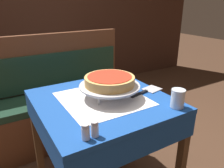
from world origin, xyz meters
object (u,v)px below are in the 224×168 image
salt_shaker (86,132)px  condiment_caddy (57,46)px  dining_table_rear (57,58)px  dining_table_front (103,113)px  pizza_pan_stand (110,86)px  booth_bench (53,110)px  pizza_server (147,91)px  deep_dish_pizza (110,80)px  pepper_shaker (95,129)px  water_glass_near (178,98)px

salt_shaker → condiment_caddy: size_ratio=0.53×
dining_table_rear → condiment_caddy: (0.02, 0.07, 0.15)m
dining_table_front → pizza_pan_stand: pizza_pan_stand is taller
dining_table_rear → booth_bench: (-0.33, -0.82, -0.31)m
condiment_caddy → pizza_server: bearing=-87.4°
dining_table_rear → pizza_pan_stand: 1.67m
condiment_caddy → dining_table_front: bearing=-97.9°
dining_table_rear → booth_bench: bearing=-112.1°
dining_table_rear → condiment_caddy: condiment_caddy is taller
deep_dish_pizza → condiment_caddy: bearing=83.7°
pizza_pan_stand → salt_shaker: size_ratio=5.07×
dining_table_front → deep_dish_pizza: deep_dish_pizza is taller
dining_table_front → salt_shaker: bearing=-128.5°
salt_shaker → dining_table_front: bearing=51.5°
deep_dish_pizza → pepper_shaker: deep_dish_pizza is taller
pepper_shaker → dining_table_front: bearing=56.4°
pizza_server → dining_table_rear: bearing=93.5°
pizza_server → pepper_shaker: (-0.55, -0.29, 0.03)m
booth_bench → deep_dish_pizza: (0.17, -0.83, 0.54)m
dining_table_front → condiment_caddy: 1.74m
water_glass_near → pepper_shaker: size_ratio=1.43×
dining_table_rear → dining_table_front: bearing=-97.4°
pizza_server → booth_bench: bearing=116.3°
pizza_server → salt_shaker: bearing=-153.8°
dining_table_rear → salt_shaker: salt_shaker is taller
dining_table_rear → deep_dish_pizza: deep_dish_pizza is taller
pizza_pan_stand → dining_table_rear: bearing=84.3°
water_glass_near → salt_shaker: (-0.60, -0.02, -0.02)m
pizza_pan_stand → salt_shaker: (-0.33, -0.34, -0.04)m
booth_bench → water_glass_near: 1.33m
water_glass_near → condiment_caddy: 2.05m
dining_table_rear → pepper_shaker: (-0.45, -1.99, 0.15)m
salt_shaker → water_glass_near: bearing=1.6°
deep_dish_pizza → pepper_shaker: size_ratio=4.12×
pizza_server → condiment_caddy: condiment_caddy is taller
dining_table_rear → booth_bench: 0.94m
water_glass_near → condiment_caddy: condiment_caddy is taller
pizza_server → condiment_caddy: 1.77m
water_glass_near → condiment_caddy: size_ratio=0.76×
salt_shaker → pepper_shaker: bearing=-0.0°
pizza_pan_stand → water_glass_near: water_glass_near is taller
pizza_pan_stand → water_glass_near: 0.43m
pizza_server → salt_shaker: salt_shaker is taller
pizza_server → pepper_shaker: pepper_shaker is taller
dining_table_rear → condiment_caddy: bearing=71.0°
water_glass_near → pepper_shaker: (-0.55, -0.02, -0.02)m
condiment_caddy → pepper_shaker: bearing=-102.8°
dining_table_rear → pepper_shaker: pepper_shaker is taller
dining_table_front → condiment_caddy: condiment_caddy is taller
water_glass_near → pizza_server: bearing=90.7°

